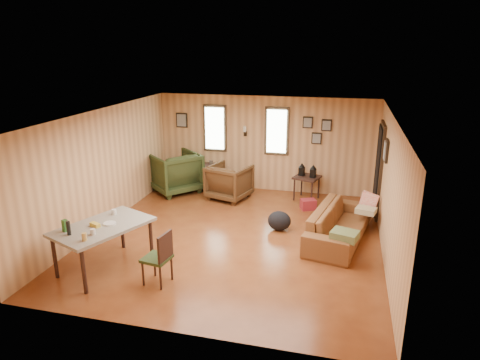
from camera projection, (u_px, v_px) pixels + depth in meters
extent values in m
cube|color=brown|center=(235.00, 237.00, 8.37)|extent=(5.50, 6.00, 0.02)
cube|color=#997C5B|center=(235.00, 114.00, 7.63)|extent=(5.50, 6.00, 0.02)
cube|color=tan|center=(265.00, 144.00, 10.78)|extent=(5.50, 0.02, 2.40)
cube|color=tan|center=(173.00, 250.00, 5.22)|extent=(5.50, 0.02, 2.40)
cube|color=tan|center=(103.00, 169.00, 8.64)|extent=(0.02, 6.00, 2.40)
cube|color=tan|center=(390.00, 190.00, 7.37)|extent=(0.02, 6.00, 2.40)
cube|color=black|center=(215.00, 128.00, 10.94)|extent=(0.60, 0.05, 1.20)
cube|color=#E0F2D1|center=(215.00, 128.00, 10.90)|extent=(0.48, 0.04, 1.06)
cube|color=black|center=(277.00, 131.00, 10.57)|extent=(0.60, 0.05, 1.20)
cube|color=#E0F2D1|center=(277.00, 131.00, 10.54)|extent=(0.48, 0.04, 1.06)
cube|color=black|center=(245.00, 134.00, 10.77)|extent=(0.07, 0.05, 0.12)
cylinder|color=silver|center=(245.00, 129.00, 10.67)|extent=(0.07, 0.07, 0.14)
cube|color=black|center=(379.00, 170.00, 9.24)|extent=(0.06, 1.00, 2.05)
cube|color=black|center=(377.00, 170.00, 9.25)|extent=(0.04, 0.82, 1.90)
cube|color=black|center=(308.00, 122.00, 10.32)|extent=(0.24, 0.04, 0.28)
cube|color=#9E998C|center=(308.00, 123.00, 10.30)|extent=(0.19, 0.02, 0.22)
cube|color=black|center=(327.00, 125.00, 10.24)|extent=(0.24, 0.04, 0.28)
cube|color=#9E998C|center=(327.00, 125.00, 10.21)|extent=(0.19, 0.02, 0.22)
cube|color=black|center=(317.00, 138.00, 10.39)|extent=(0.24, 0.04, 0.28)
cube|color=#9E998C|center=(316.00, 139.00, 10.36)|extent=(0.19, 0.02, 0.22)
cube|color=black|center=(182.00, 120.00, 11.10)|extent=(0.30, 0.04, 0.38)
cube|color=#9E998C|center=(181.00, 120.00, 11.07)|extent=(0.24, 0.02, 0.31)
cube|color=black|center=(386.00, 151.00, 8.01)|extent=(0.04, 0.34, 0.42)
cube|color=#9E998C|center=(385.00, 150.00, 8.02)|extent=(0.02, 0.27, 0.34)
imported|color=brown|center=(340.00, 219.00, 8.14)|extent=(1.07, 2.27, 0.85)
imported|color=#462B15|center=(229.00, 180.00, 10.34)|extent=(1.11, 1.07, 0.93)
imported|color=#2D3819|center=(175.00, 170.00, 10.79)|extent=(1.48, 1.49, 1.12)
cube|color=#311C15|center=(207.00, 166.00, 11.01)|extent=(0.64, 0.58, 0.04)
cube|color=#311C15|center=(208.00, 181.00, 11.14)|extent=(0.58, 0.53, 0.03)
cylinder|color=#311C15|center=(196.00, 179.00, 10.95)|extent=(0.05, 0.05, 0.60)
cylinder|color=#311C15|center=(215.00, 181.00, 10.85)|extent=(0.05, 0.05, 0.60)
cylinder|color=#311C15|center=(200.00, 174.00, 11.36)|extent=(0.05, 0.05, 0.60)
cylinder|color=#311C15|center=(219.00, 176.00, 11.27)|extent=(0.05, 0.05, 0.60)
cube|color=#47392F|center=(202.00, 162.00, 11.01)|extent=(0.11, 0.03, 0.14)
cube|color=#47392F|center=(211.00, 163.00, 10.97)|extent=(0.10, 0.03, 0.13)
cube|color=#311C15|center=(307.00, 177.00, 10.24)|extent=(0.70, 0.70, 0.04)
cylinder|color=#311C15|center=(294.00, 189.00, 10.26)|extent=(0.05, 0.05, 0.56)
cylinder|color=#311C15|center=(312.00, 192.00, 10.04)|extent=(0.05, 0.05, 0.56)
cylinder|color=#311C15|center=(302.00, 184.00, 10.62)|extent=(0.05, 0.05, 0.56)
cylinder|color=#311C15|center=(319.00, 187.00, 10.40)|extent=(0.05, 0.05, 0.56)
cube|color=black|center=(302.00, 171.00, 10.28)|extent=(0.15, 0.15, 0.20)
cone|color=black|center=(302.00, 165.00, 10.23)|extent=(0.21, 0.21, 0.11)
cube|color=black|center=(313.00, 173.00, 10.13)|extent=(0.15, 0.15, 0.20)
cone|color=black|center=(313.00, 167.00, 10.09)|extent=(0.21, 0.21, 0.11)
cube|color=maroon|center=(308.00, 204.00, 9.74)|extent=(0.40, 0.35, 0.24)
ellipsoid|color=black|center=(279.00, 221.00, 8.62)|extent=(0.51, 0.41, 0.41)
cube|color=#586036|center=(345.00, 235.00, 7.30)|extent=(0.52, 0.46, 0.14)
cube|color=red|center=(369.00, 201.00, 8.63)|extent=(0.40, 0.21, 0.39)
cube|color=tan|center=(366.00, 210.00, 8.42)|extent=(0.44, 0.38, 0.11)
cube|color=gray|center=(103.00, 227.00, 6.98)|extent=(1.44, 1.77, 0.05)
cylinder|color=#311C15|center=(55.00, 257.00, 6.81)|extent=(0.08, 0.08, 0.74)
cylinder|color=#311C15|center=(84.00, 272.00, 6.37)|extent=(0.08, 0.08, 0.74)
cylinder|color=#311C15|center=(122.00, 229.00, 7.83)|extent=(0.08, 0.08, 0.74)
cylinder|color=#311C15|center=(151.00, 240.00, 7.39)|extent=(0.08, 0.08, 0.74)
cylinder|color=beige|center=(93.00, 232.00, 6.62)|extent=(0.11, 0.11, 0.09)
cylinder|color=beige|center=(114.00, 212.00, 7.40)|extent=(0.11, 0.11, 0.09)
cube|color=#24561F|center=(65.00, 226.00, 6.72)|extent=(0.09, 0.09, 0.19)
cylinder|color=black|center=(69.00, 228.00, 6.59)|extent=(0.08, 0.08, 0.23)
cylinder|color=#B58E47|center=(84.00, 237.00, 6.41)|extent=(0.10, 0.10, 0.12)
cylinder|color=beige|center=(110.00, 223.00, 7.02)|extent=(0.27, 0.27, 0.02)
cube|color=gold|center=(95.00, 225.00, 6.91)|extent=(0.20, 0.15, 0.06)
cube|color=#2D3819|center=(157.00, 258.00, 6.65)|extent=(0.45, 0.45, 0.05)
cube|color=#311C15|center=(165.00, 247.00, 6.51)|extent=(0.10, 0.38, 0.43)
cylinder|color=#311C15|center=(143.00, 273.00, 6.63)|extent=(0.04, 0.04, 0.41)
cylinder|color=#311C15|center=(161.00, 278.00, 6.51)|extent=(0.04, 0.04, 0.41)
cylinder|color=#311C15|center=(155.00, 264.00, 6.91)|extent=(0.04, 0.04, 0.41)
cylinder|color=#311C15|center=(172.00, 268.00, 6.79)|extent=(0.04, 0.04, 0.41)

